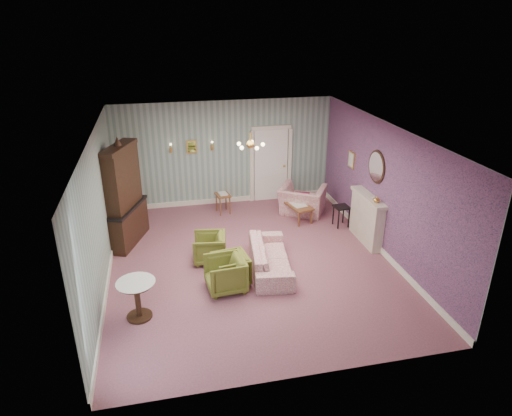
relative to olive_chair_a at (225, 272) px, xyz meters
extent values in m
plane|color=#8D5262|center=(0.70, 0.93, -0.38)|extent=(7.00, 7.00, 0.00)
plane|color=white|center=(0.70, 0.93, 2.52)|extent=(7.00, 7.00, 0.00)
plane|color=slate|center=(0.70, 4.43, 1.07)|extent=(6.00, 0.00, 6.00)
plane|color=slate|center=(0.70, -2.57, 1.07)|extent=(6.00, 0.00, 6.00)
plane|color=slate|center=(-2.30, 0.93, 1.07)|extent=(0.00, 7.00, 7.00)
plane|color=slate|center=(3.70, 0.93, 1.07)|extent=(0.00, 7.00, 7.00)
plane|color=#B45A8C|center=(3.69, 0.93, 1.07)|extent=(0.00, 7.00, 7.00)
imported|color=#646724|center=(0.00, 0.00, 0.00)|extent=(0.74, 0.79, 0.75)
imported|color=#646724|center=(0.14, 0.21, -0.03)|extent=(0.72, 0.75, 0.69)
imported|color=#646724|center=(-0.17, 1.18, -0.03)|extent=(0.73, 0.77, 0.70)
imported|color=#9F405F|center=(1.04, 0.55, 0.01)|extent=(0.83, 2.04, 0.77)
imported|color=#9F405F|center=(2.60, 3.23, 0.13)|extent=(1.38, 1.25, 1.01)
imported|color=gold|center=(3.54, 0.93, 0.86)|extent=(0.15, 0.15, 0.15)
cube|color=maroon|center=(2.55, 3.08, 0.10)|extent=(0.41, 0.28, 0.39)
camera|label=1|loc=(-1.05, -7.56, 4.65)|focal=31.90mm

